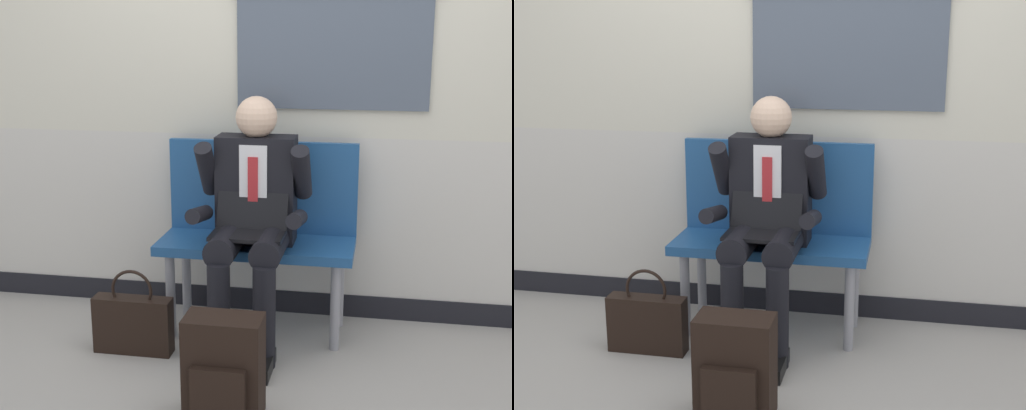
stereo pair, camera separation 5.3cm
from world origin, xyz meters
The scene contains 6 objects.
ground_plane centered at (0.00, 0.00, 0.00)m, with size 18.00×18.00×0.00m, color #9E9991.
station_wall centered at (0.00, 0.63, 1.47)m, with size 6.85×0.16×2.95m.
bench_with_person centered at (-0.07, 0.36, 0.58)m, with size 1.02×0.42×1.00m.
person_seated centered at (-0.07, 0.16, 0.68)m, with size 0.57×0.70×1.26m.
backpack centered at (-0.05, -0.59, 0.22)m, with size 0.32×0.22×0.45m.
handbag centered at (-0.63, -0.08, 0.15)m, with size 0.39×0.10×0.43m.
Camera 1 is at (0.58, -3.23, 1.61)m, focal length 50.27 mm.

